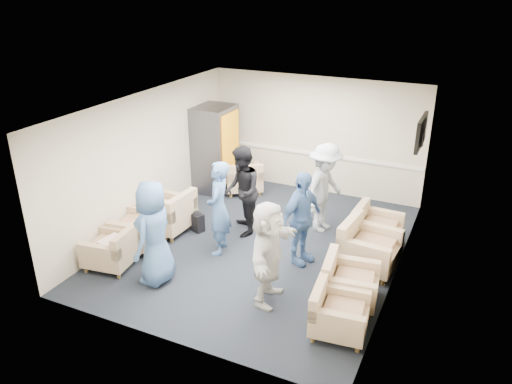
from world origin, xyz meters
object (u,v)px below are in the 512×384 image
at_px(armchair_left_near, 114,250).
at_px(person_mid_right, 301,219).
at_px(armchair_right_near, 336,314).
at_px(armchair_right_far, 374,229).
at_px(vending_machine, 215,149).
at_px(person_back_left, 242,191).
at_px(armchair_left_far, 169,215).
at_px(person_front_right, 268,253).
at_px(person_front_left, 154,233).
at_px(person_mid_left, 219,208).
at_px(person_back_right, 325,188).
at_px(armchair_left_mid, 142,230).
at_px(armchair_right_midnear, 347,284).
at_px(armchair_right_midfar, 366,249).
at_px(armchair_corner, 244,179).

height_order(armchair_left_near, person_mid_right, person_mid_right).
bearing_deg(armchair_right_near, armchair_right_far, -4.24).
distance_m(vending_machine, person_back_left, 2.32).
bearing_deg(armchair_left_far, person_front_right, 67.35).
bearing_deg(armchair_right_near, vending_machine, 40.47).
height_order(armchair_left_far, person_front_left, person_front_left).
bearing_deg(person_mid_left, person_back_right, 123.48).
relative_size(armchair_left_far, armchair_right_near, 1.12).
distance_m(person_mid_left, person_front_right, 1.74).
bearing_deg(person_front_right, armchair_left_mid, 74.57).
bearing_deg(armchair_left_mid, person_front_left, 39.31).
bearing_deg(person_back_right, armchair_left_near, 145.93).
relative_size(person_back_left, person_front_right, 1.06).
distance_m(armchair_right_midnear, person_mid_right, 1.46).
distance_m(person_mid_left, person_back_left, 0.84).
bearing_deg(person_mid_right, armchair_right_midfar, -55.64).
bearing_deg(armchair_left_near, person_mid_left, 123.18).
bearing_deg(person_back_right, person_mid_right, -168.47).
height_order(armchair_right_midfar, vending_machine, vending_machine).
bearing_deg(person_front_right, armchair_corner, 26.82).
xyz_separation_m(armchair_right_midnear, person_front_left, (-3.03, -0.74, 0.56)).
distance_m(armchair_left_far, armchair_right_far, 3.98).
distance_m(armchair_right_midnear, vending_machine, 5.14).
distance_m(armchair_left_near, armchair_right_far, 4.76).
bearing_deg(person_mid_left, armchair_right_midnear, 63.10).
height_order(armchair_left_far, person_back_right, person_back_right).
distance_m(person_front_left, person_back_right, 3.50).
distance_m(armchair_right_midfar, person_mid_left, 2.69).
xyz_separation_m(armchair_right_midnear, person_mid_left, (-2.55, 0.54, 0.56)).
relative_size(armchair_left_mid, person_front_right, 0.59).
height_order(armchair_corner, person_front_right, person_front_right).
relative_size(armchair_right_midnear, armchair_right_midfar, 0.91).
distance_m(armchair_right_midfar, person_back_left, 2.59).
xyz_separation_m(armchair_left_mid, armchair_left_far, (0.11, 0.75, 0.01)).
xyz_separation_m(armchair_left_mid, armchair_right_near, (4.00, -0.86, -0.04)).
bearing_deg(person_front_left, person_mid_left, 155.19).
bearing_deg(armchair_left_far, person_back_right, 119.17).
xyz_separation_m(person_back_left, person_mid_right, (1.42, -0.56, -0.03)).
height_order(armchair_left_far, person_front_right, person_front_right).
bearing_deg(armchair_left_near, armchair_right_near, 80.81).
height_order(armchair_left_mid, person_back_left, person_back_left).
xyz_separation_m(armchair_corner, person_mid_right, (2.29, -2.39, 0.52)).
distance_m(armchair_left_mid, armchair_corner, 3.19).
xyz_separation_m(armchair_right_midfar, person_front_left, (-3.06, -1.86, 0.52)).
relative_size(armchair_right_near, person_front_right, 0.50).
bearing_deg(armchair_left_mid, armchair_right_midnear, 80.01).
bearing_deg(armchair_corner, armchair_left_near, 48.75).
bearing_deg(armchair_right_near, person_front_right, 69.15).
xyz_separation_m(armchair_left_far, vending_machine, (-0.20, 2.27, 0.65)).
distance_m(armchair_right_near, person_front_right, 1.34).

